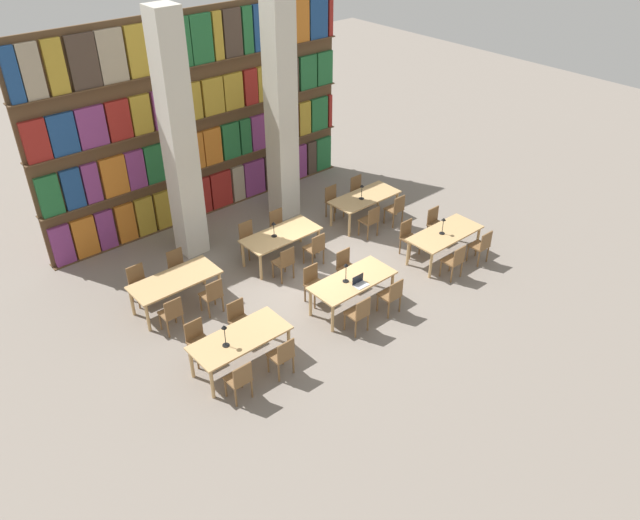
% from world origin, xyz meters
% --- Properties ---
extents(ground_plane, '(40.00, 40.00, 0.00)m').
position_xyz_m(ground_plane, '(0.00, 0.00, 0.00)').
color(ground_plane, gray).
extents(bookshelf_bank, '(9.19, 0.35, 5.50)m').
position_xyz_m(bookshelf_bank, '(-0.00, 4.67, 2.68)').
color(bookshelf_bank, brown).
rests_on(bookshelf_bank, ground_plane).
extents(pillar_left, '(0.63, 0.63, 6.00)m').
position_xyz_m(pillar_left, '(-1.50, 3.16, 3.00)').
color(pillar_left, beige).
rests_on(pillar_left, ground_plane).
extents(pillar_center, '(0.63, 0.63, 6.00)m').
position_xyz_m(pillar_center, '(1.50, 3.16, 3.00)').
color(pillar_center, beige).
rests_on(pillar_center, ground_plane).
extents(reading_table_0, '(1.98, 0.89, 0.74)m').
position_xyz_m(reading_table_0, '(-3.03, -1.26, 0.66)').
color(reading_table_0, tan).
rests_on(reading_table_0, ground_plane).
extents(chair_0, '(0.42, 0.40, 0.90)m').
position_xyz_m(chair_0, '(-3.56, -1.99, 0.49)').
color(chair_0, brown).
rests_on(chair_0, ground_plane).
extents(chair_1, '(0.42, 0.40, 0.90)m').
position_xyz_m(chair_1, '(-3.56, -0.53, 0.49)').
color(chair_1, brown).
rests_on(chair_1, ground_plane).
extents(chair_2, '(0.42, 0.40, 0.90)m').
position_xyz_m(chair_2, '(-2.56, -1.99, 0.49)').
color(chair_2, brown).
rests_on(chair_2, ground_plane).
extents(chair_3, '(0.42, 0.40, 0.90)m').
position_xyz_m(chair_3, '(-2.56, -0.53, 0.49)').
color(chair_3, brown).
rests_on(chair_3, ground_plane).
extents(desk_lamp_0, '(0.14, 0.14, 0.50)m').
position_xyz_m(desk_lamp_0, '(-3.37, -1.30, 1.08)').
color(desk_lamp_0, black).
rests_on(desk_lamp_0, reading_table_0).
extents(reading_table_1, '(1.98, 0.89, 0.74)m').
position_xyz_m(reading_table_1, '(-0.04, -1.28, 0.66)').
color(reading_table_1, tan).
rests_on(reading_table_1, ground_plane).
extents(chair_4, '(0.42, 0.40, 0.90)m').
position_xyz_m(chair_4, '(-0.54, -2.01, 0.49)').
color(chair_4, brown).
rests_on(chair_4, ground_plane).
extents(chair_5, '(0.42, 0.40, 0.90)m').
position_xyz_m(chair_5, '(-0.54, -0.55, 0.49)').
color(chair_5, brown).
rests_on(chair_5, ground_plane).
extents(chair_6, '(0.42, 0.40, 0.90)m').
position_xyz_m(chair_6, '(0.46, -2.01, 0.49)').
color(chair_6, brown).
rests_on(chair_6, ground_plane).
extents(chair_7, '(0.42, 0.40, 0.90)m').
position_xyz_m(chair_7, '(0.46, -0.55, 0.49)').
color(chair_7, brown).
rests_on(chair_7, ground_plane).
extents(desk_lamp_1, '(0.14, 0.14, 0.48)m').
position_xyz_m(desk_lamp_1, '(-0.20, -1.23, 1.07)').
color(desk_lamp_1, black).
rests_on(desk_lamp_1, reading_table_1).
extents(laptop, '(0.32, 0.22, 0.21)m').
position_xyz_m(laptop, '(-0.05, -1.53, 0.78)').
color(laptop, silver).
rests_on(laptop, reading_table_1).
extents(reading_table_2, '(1.98, 0.89, 0.74)m').
position_xyz_m(reading_table_2, '(3.08, -1.30, 0.66)').
color(reading_table_2, tan).
rests_on(reading_table_2, ground_plane).
extents(chair_8, '(0.42, 0.40, 0.90)m').
position_xyz_m(chair_8, '(2.58, -2.03, 0.49)').
color(chair_8, brown).
rests_on(chair_8, ground_plane).
extents(chair_9, '(0.42, 0.40, 0.90)m').
position_xyz_m(chair_9, '(2.58, -0.58, 0.49)').
color(chair_9, brown).
rests_on(chair_9, ground_plane).
extents(chair_10, '(0.42, 0.40, 0.90)m').
position_xyz_m(chair_10, '(3.61, -2.03, 0.49)').
color(chair_10, brown).
rests_on(chair_10, ground_plane).
extents(chair_11, '(0.42, 0.40, 0.90)m').
position_xyz_m(chair_11, '(3.61, -0.58, 0.49)').
color(chair_11, brown).
rests_on(chair_11, ground_plane).
extents(desk_lamp_2, '(0.14, 0.14, 0.45)m').
position_xyz_m(desk_lamp_2, '(2.98, -1.28, 1.04)').
color(desk_lamp_2, black).
rests_on(desk_lamp_2, reading_table_2).
extents(reading_table_3, '(1.98, 0.89, 0.74)m').
position_xyz_m(reading_table_3, '(-3.00, 1.30, 0.66)').
color(reading_table_3, tan).
rests_on(reading_table_3, ground_plane).
extents(chair_12, '(0.42, 0.40, 0.90)m').
position_xyz_m(chair_12, '(-3.53, 0.57, 0.49)').
color(chair_12, brown).
rests_on(chair_12, ground_plane).
extents(chair_13, '(0.42, 0.40, 0.90)m').
position_xyz_m(chair_13, '(-3.53, 2.03, 0.49)').
color(chair_13, brown).
rests_on(chair_13, ground_plane).
extents(chair_14, '(0.42, 0.40, 0.90)m').
position_xyz_m(chair_14, '(-2.52, 0.57, 0.49)').
color(chair_14, brown).
rests_on(chair_14, ground_plane).
extents(chair_15, '(0.42, 0.40, 0.90)m').
position_xyz_m(chair_15, '(-2.52, 2.03, 0.49)').
color(chair_15, brown).
rests_on(chair_15, ground_plane).
extents(reading_table_4, '(1.98, 0.89, 0.74)m').
position_xyz_m(reading_table_4, '(-0.04, 1.29, 0.66)').
color(reading_table_4, tan).
rests_on(reading_table_4, ground_plane).
extents(chair_16, '(0.42, 0.40, 0.90)m').
position_xyz_m(chair_16, '(-0.51, 0.56, 0.49)').
color(chair_16, brown).
rests_on(chair_16, ground_plane).
extents(chair_17, '(0.42, 0.40, 0.90)m').
position_xyz_m(chair_17, '(-0.51, 2.02, 0.49)').
color(chair_17, brown).
rests_on(chair_17, ground_plane).
extents(chair_18, '(0.42, 0.40, 0.90)m').
position_xyz_m(chair_18, '(0.44, 0.56, 0.49)').
color(chair_18, brown).
rests_on(chair_18, ground_plane).
extents(chair_19, '(0.42, 0.40, 0.90)m').
position_xyz_m(chair_19, '(0.44, 2.02, 0.49)').
color(chair_19, brown).
rests_on(chair_19, ground_plane).
extents(desk_lamp_3, '(0.14, 0.14, 0.40)m').
position_xyz_m(desk_lamp_3, '(-0.23, 1.32, 1.01)').
color(desk_lamp_3, black).
rests_on(desk_lamp_3, reading_table_4).
extents(reading_table_5, '(1.98, 0.89, 0.74)m').
position_xyz_m(reading_table_5, '(2.93, 1.38, 0.66)').
color(reading_table_5, tan).
rests_on(reading_table_5, ground_plane).
extents(chair_20, '(0.42, 0.40, 0.90)m').
position_xyz_m(chair_20, '(2.43, 0.65, 0.49)').
color(chair_20, brown).
rests_on(chair_20, ground_plane).
extents(chair_21, '(0.42, 0.40, 0.90)m').
position_xyz_m(chair_21, '(2.43, 2.11, 0.49)').
color(chair_21, brown).
rests_on(chair_21, ground_plane).
extents(chair_22, '(0.42, 0.40, 0.90)m').
position_xyz_m(chair_22, '(3.39, 0.65, 0.49)').
color(chair_22, brown).
rests_on(chair_22, ground_plane).
extents(chair_23, '(0.42, 0.40, 0.90)m').
position_xyz_m(chair_23, '(3.39, 2.11, 0.49)').
color(chair_23, brown).
rests_on(chair_23, ground_plane).
extents(desk_lamp_4, '(0.14, 0.14, 0.43)m').
position_xyz_m(desk_lamp_4, '(2.76, 1.34, 1.03)').
color(desk_lamp_4, black).
rests_on(desk_lamp_4, reading_table_5).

